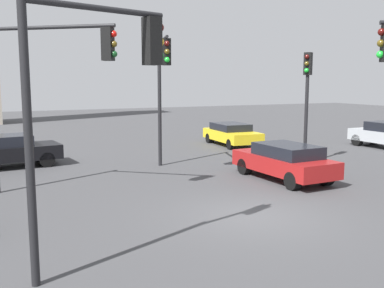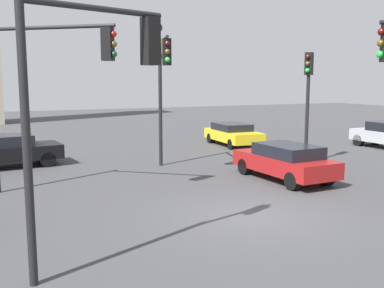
# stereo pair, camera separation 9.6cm
# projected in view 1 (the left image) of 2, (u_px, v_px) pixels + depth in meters

# --- Properties ---
(ground_plane) EXTENTS (98.95, 98.95, 0.00)m
(ground_plane) POSITION_uv_depth(u_px,v_px,m) (253.00, 215.00, 12.52)
(ground_plane) COLOR #424244
(traffic_light_1) EXTENTS (0.49, 0.44, 5.05)m
(traffic_light_1) POSITION_uv_depth(u_px,v_px,m) (307.00, 87.00, 19.89)
(traffic_light_1) COLOR black
(traffic_light_1) RESTS_ON ground_plane
(traffic_light_2) EXTENTS (3.01, 1.02, 5.51)m
(traffic_light_2) POSITION_uv_depth(u_px,v_px,m) (94.00, 78.00, 8.56)
(traffic_light_2) COLOR black
(traffic_light_2) RESTS_ON ground_plane
(traffic_light_3) EXTENTS (3.61, 2.90, 5.68)m
(traffic_light_3) POSITION_uv_depth(u_px,v_px,m) (45.00, 71.00, 14.03)
(traffic_light_3) COLOR black
(traffic_light_3) RESTS_ON ground_plane
(traffic_light_4) EXTENTS (0.96, 2.92, 5.60)m
(traffic_light_4) POSITION_uv_depth(u_px,v_px,m) (163.00, 76.00, 18.14)
(traffic_light_4) COLOR black
(traffic_light_4) RESTS_ON ground_plane
(car_0) EXTENTS (2.02, 4.46, 1.40)m
(car_0) POSITION_uv_depth(u_px,v_px,m) (284.00, 161.00, 16.96)
(car_0) COLOR maroon
(car_0) RESTS_ON ground_plane
(car_4) EXTENTS (2.15, 4.34, 1.29)m
(car_4) POSITION_uv_depth(u_px,v_px,m) (232.00, 134.00, 26.18)
(car_4) COLOR yellow
(car_4) RESTS_ON ground_plane
(car_5) EXTENTS (4.69, 2.38, 1.43)m
(car_5) POSITION_uv_depth(u_px,v_px,m) (5.00, 150.00, 19.34)
(car_5) COLOR black
(car_5) RESTS_ON ground_plane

